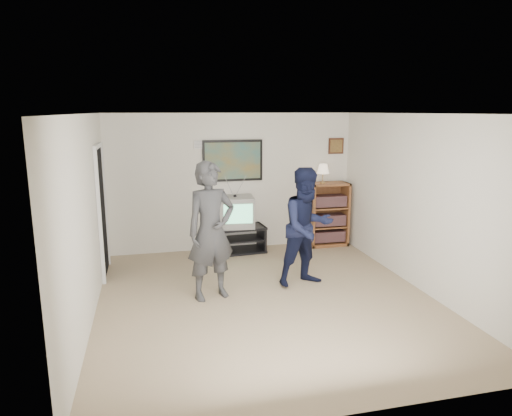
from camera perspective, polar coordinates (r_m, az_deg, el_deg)
name	(u,v)px	position (r m, az deg, el deg)	size (l,w,h in m)	color
room_shell	(261,206)	(6.31, 0.64, 0.31)	(4.51, 5.00, 2.51)	#8E7E5A
media_stand	(238,239)	(8.35, -2.26, -3.90)	(1.00, 0.61, 0.48)	black
crt_television	(235,212)	(8.21, -2.62, -0.47)	(0.65, 0.55, 0.55)	gray
bookshelf	(328,214)	(8.80, 8.96, -0.76)	(0.74, 0.42, 1.21)	brown
table_lamp	(323,174)	(8.59, 8.36, 4.27)	(0.23, 0.23, 0.36)	beige
person_tall	(211,231)	(6.18, -5.64, -2.90)	(0.69, 0.45, 1.89)	#333436
person_short	(307,227)	(6.69, 6.42, -2.39)	(0.85, 0.66, 1.75)	black
controller_left	(207,212)	(6.35, -6.09, -0.48)	(0.03, 0.12, 0.03)	white
controller_right	(305,210)	(6.85, 6.20, -0.25)	(0.04, 0.12, 0.04)	white
poster	(233,161)	(8.31, -2.92, 5.93)	(1.10, 0.03, 0.75)	black
air_vent	(202,144)	(8.21, -6.77, 7.89)	(0.28, 0.02, 0.14)	white
small_picture	(336,146)	(8.87, 9.97, 7.65)	(0.30, 0.03, 0.30)	black
doorway	(102,212)	(7.45, -18.75, -0.49)	(0.03, 0.85, 2.00)	black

